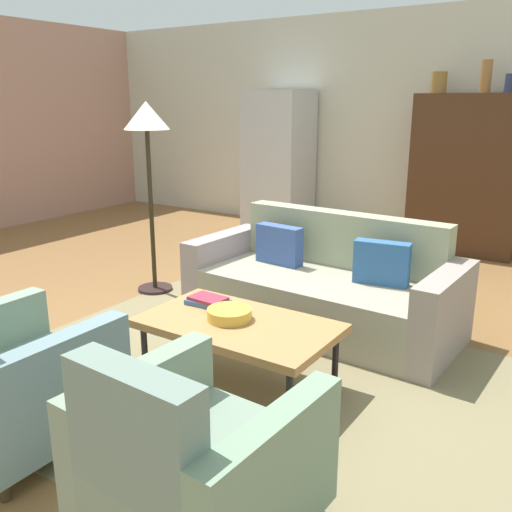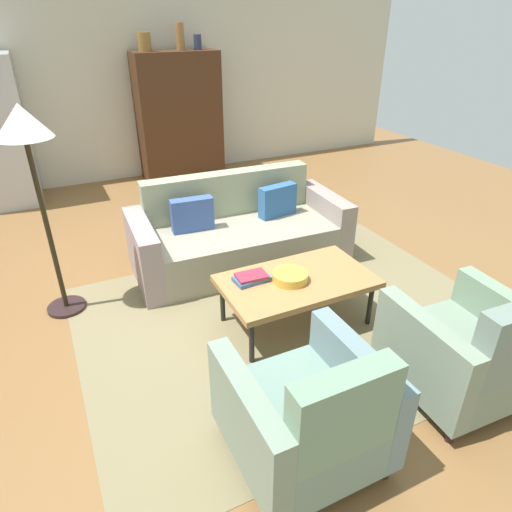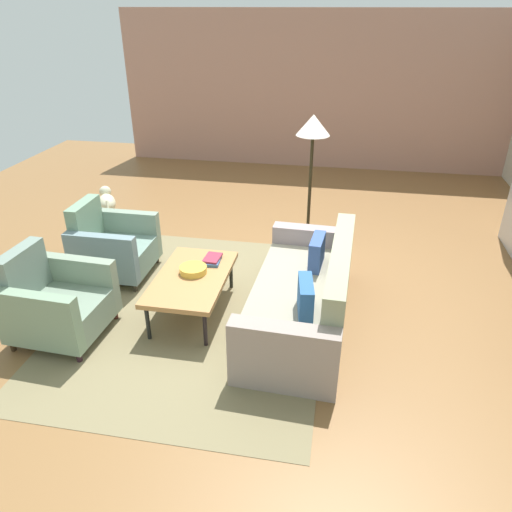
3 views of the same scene
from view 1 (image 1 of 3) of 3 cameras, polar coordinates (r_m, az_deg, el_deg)
ground_plane at (r=4.44m, az=-1.61°, el=-7.19°), size 11.60×11.60×0.00m
wall_back at (r=7.38m, az=15.18°, el=12.65°), size 9.66×0.12×2.80m
area_rug at (r=3.64m, az=-1.32°, el=-12.59°), size 3.40×2.60×0.01m
couch at (r=4.42m, az=7.13°, el=-3.40°), size 2.14×0.99×0.86m
coffee_table at (r=3.44m, az=-1.84°, el=-7.31°), size 1.20×0.70×0.42m
armchair_left at (r=3.14m, az=-24.12°, el=-12.00°), size 0.80×0.80×0.88m
armchair_right at (r=2.33m, az=-6.73°, el=-20.88°), size 0.84×0.84×0.88m
fruit_bowl at (r=3.44m, az=-2.75°, el=-5.98°), size 0.28×0.28×0.07m
book_stack at (r=3.70m, az=-4.95°, el=-4.61°), size 0.29×0.18×0.05m
cabinet at (r=6.85m, az=20.79°, el=7.78°), size 1.20×0.51×1.80m
vase_tall at (r=6.90m, az=18.27°, el=16.55°), size 0.18×0.18×0.24m
vase_round at (r=6.78m, az=22.54°, el=16.66°), size 0.12×0.12×0.35m
vase_small at (r=6.73m, az=24.63°, el=15.81°), size 0.11×0.11×0.20m
refrigerator at (r=7.68m, az=2.32°, el=9.72°), size 0.80×0.73×1.85m
floor_lamp at (r=5.05m, az=-11.11°, el=12.21°), size 0.40×0.40×1.72m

